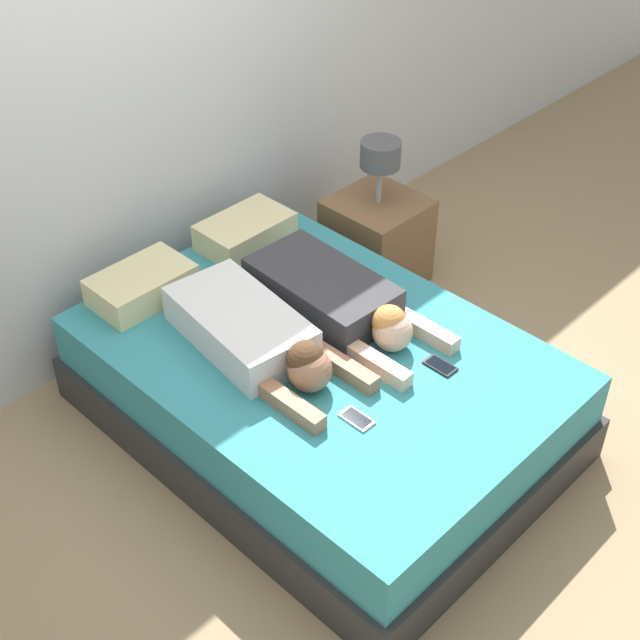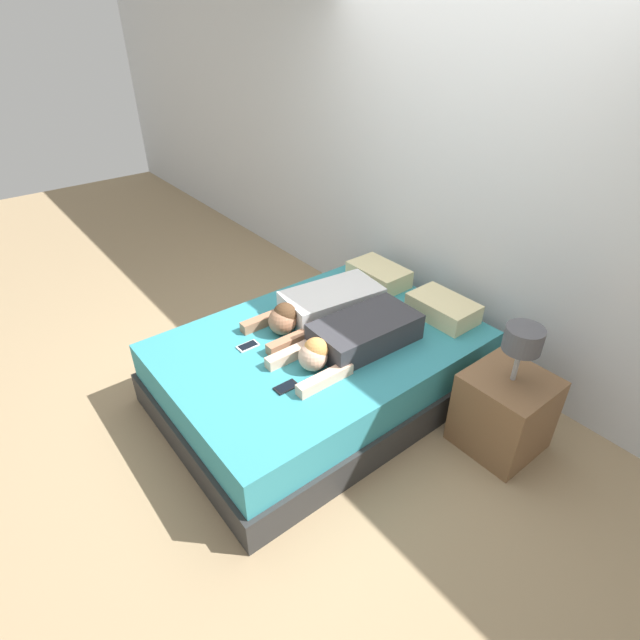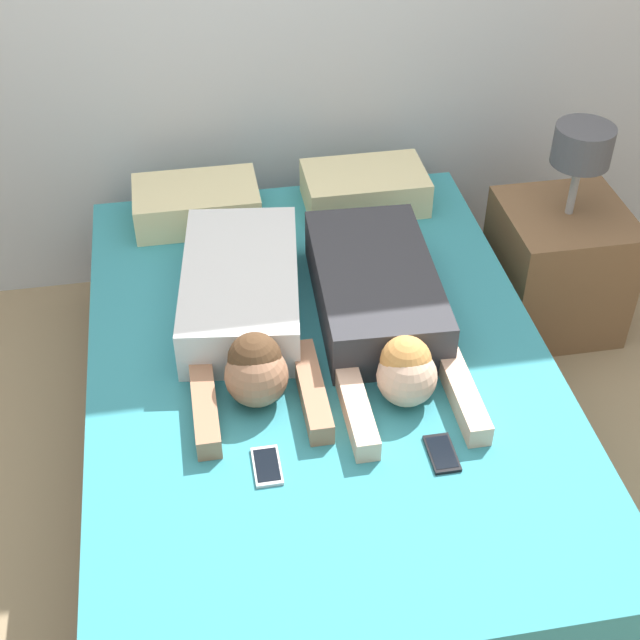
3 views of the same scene
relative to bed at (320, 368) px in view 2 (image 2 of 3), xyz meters
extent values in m
plane|color=#9E8460|center=(0.00, 0.00, -0.24)|extent=(12.00, 12.00, 0.00)
cube|color=silver|center=(0.00, 1.21, 1.06)|extent=(12.00, 0.06, 2.60)
cube|color=#2D2D2D|center=(0.00, 0.00, -0.12)|extent=(1.51, 2.12, 0.23)
cube|color=teal|center=(0.00, 0.00, 0.12)|extent=(1.45, 2.06, 0.25)
cube|color=beige|center=(-0.33, 0.85, 0.32)|extent=(0.47, 0.29, 0.14)
cube|color=beige|center=(0.33, 0.85, 0.32)|extent=(0.47, 0.29, 0.14)
cube|color=silver|center=(-0.22, 0.28, 0.33)|extent=(0.46, 0.74, 0.18)
sphere|color=#A37051|center=(-0.22, -0.15, 0.34)|extent=(0.19, 0.19, 0.19)
sphere|color=#4C331E|center=(-0.22, -0.13, 0.38)|extent=(0.16, 0.16, 0.16)
cube|color=#A37051|center=(-0.38, -0.18, 0.28)|extent=(0.07, 0.38, 0.07)
cube|color=#A37051|center=(-0.06, -0.18, 0.28)|extent=(0.07, 0.38, 0.07)
cube|color=#333338|center=(0.22, 0.20, 0.34)|extent=(0.41, 0.72, 0.18)
sphere|color=beige|center=(0.22, -0.23, 0.34)|extent=(0.18, 0.18, 0.18)
sphere|color=#D18C47|center=(0.22, -0.21, 0.38)|extent=(0.15, 0.15, 0.15)
cube|color=beige|center=(0.06, -0.26, 0.28)|extent=(0.07, 0.39, 0.07)
cube|color=beige|center=(0.38, -0.26, 0.28)|extent=(0.07, 0.39, 0.07)
cube|color=silver|center=(-0.22, -0.43, 0.25)|extent=(0.08, 0.14, 0.01)
cube|color=black|center=(-0.22, -0.43, 0.26)|extent=(0.06, 0.12, 0.00)
cube|color=black|center=(0.27, -0.46, 0.25)|extent=(0.08, 0.14, 0.01)
cube|color=black|center=(0.27, -0.46, 0.26)|extent=(0.06, 0.12, 0.00)
cube|color=brown|center=(1.07, 0.60, 0.02)|extent=(0.47, 0.47, 0.52)
cylinder|color=#999999|center=(1.07, 0.60, 0.39)|extent=(0.03, 0.03, 0.21)
cylinder|color=#4C4C51|center=(1.07, 0.60, 0.57)|extent=(0.22, 0.22, 0.14)
camera|label=1|loc=(-2.15, -2.11, 2.78)|focal=50.00mm
camera|label=2|loc=(2.14, -1.69, 2.17)|focal=28.00mm
camera|label=3|loc=(-0.36, -2.06, 2.13)|focal=50.00mm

